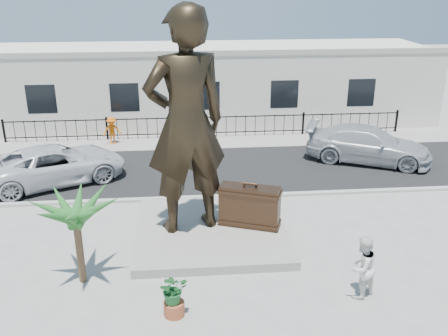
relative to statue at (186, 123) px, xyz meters
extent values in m
plane|color=#9E9991|center=(1.28, -1.62, -4.06)|extent=(100.00, 100.00, 0.00)
cube|color=black|center=(1.28, 6.38, -4.06)|extent=(40.00, 7.00, 0.01)
cube|color=#A5A399|center=(1.28, 2.88, -4.00)|extent=(40.00, 0.25, 0.12)
cube|color=#9E9991|center=(1.28, 10.38, -4.05)|extent=(40.00, 2.50, 0.02)
cube|color=gray|center=(0.78, -0.12, -3.91)|extent=(5.20, 5.20, 0.30)
cube|color=black|center=(1.28, 11.18, -3.46)|extent=(22.00, 0.10, 1.20)
cube|color=silver|center=(1.28, 15.38, -1.86)|extent=(28.00, 7.00, 4.40)
imported|color=black|center=(0.00, 0.00, 0.00)|extent=(3.16, 2.54, 7.53)
cube|color=#352316|center=(2.14, -0.12, -3.03)|extent=(2.18, 1.36, 1.47)
imported|color=white|center=(4.75, -4.10, -3.12)|extent=(1.15, 1.09, 1.88)
imported|color=silver|center=(-5.65, 5.23, -3.23)|extent=(6.55, 4.98, 1.65)
imported|color=#ACADB0|center=(8.88, 6.56, -3.20)|extent=(6.38, 4.58, 1.72)
imported|color=#DE600B|center=(-3.84, 10.36, -3.29)|extent=(1.08, 0.80, 1.50)
cylinder|color=#9D4A29|center=(-0.50, -4.50, -3.86)|extent=(0.56, 0.56, 0.40)
imported|color=#1E5D28|center=(-0.50, -4.50, -3.24)|extent=(0.86, 0.78, 0.84)
camera|label=1|loc=(-0.17, -15.67, 4.50)|focal=40.00mm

